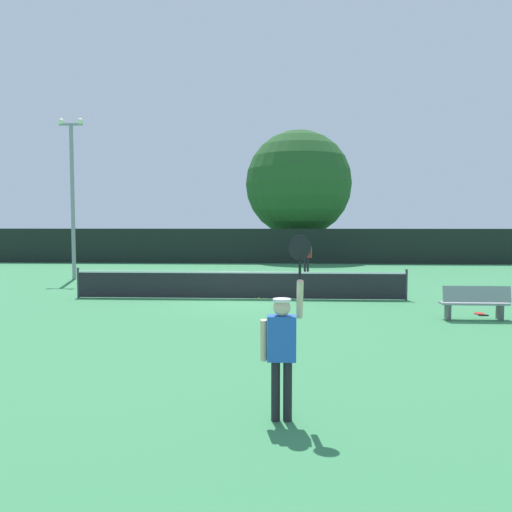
{
  "coord_description": "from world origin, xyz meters",
  "views": [
    {
      "loc": [
        1.52,
        -17.78,
        2.65
      ],
      "look_at": [
        0.45,
        2.39,
        1.35
      ],
      "focal_mm": 36.08,
      "sensor_mm": 36.0,
      "label": 1
    }
  ],
  "objects_px": {
    "courtside_bench": "(475,303)",
    "parked_car_mid": "(348,246)",
    "player_serving": "(283,340)",
    "player_receiving": "(306,254)",
    "large_tree": "(299,184)",
    "tennis_ball": "(259,298)",
    "light_pole": "(72,188)",
    "parked_car_near": "(161,246)",
    "spare_racket": "(480,313)"
  },
  "relations": [
    {
      "from": "player_receiving",
      "to": "parked_car_near",
      "type": "distance_m",
      "value": 17.53
    },
    {
      "from": "tennis_ball",
      "to": "parked_car_mid",
      "type": "height_order",
      "value": "parked_car_mid"
    },
    {
      "from": "player_receiving",
      "to": "parked_car_near",
      "type": "height_order",
      "value": "same"
    },
    {
      "from": "player_serving",
      "to": "parked_car_near",
      "type": "height_order",
      "value": "player_serving"
    },
    {
      "from": "large_tree",
      "to": "parked_car_mid",
      "type": "bearing_deg",
      "value": 50.27
    },
    {
      "from": "spare_racket",
      "to": "light_pole",
      "type": "distance_m",
      "value": 18.28
    },
    {
      "from": "player_serving",
      "to": "light_pole",
      "type": "distance_m",
      "value": 19.84
    },
    {
      "from": "tennis_ball",
      "to": "large_tree",
      "type": "distance_m",
      "value": 20.24
    },
    {
      "from": "courtside_bench",
      "to": "light_pole",
      "type": "relative_size",
      "value": 0.24
    },
    {
      "from": "large_tree",
      "to": "parked_car_near",
      "type": "bearing_deg",
      "value": 161.66
    },
    {
      "from": "player_receiving",
      "to": "tennis_ball",
      "type": "bearing_deg",
      "value": 77.57
    },
    {
      "from": "parked_car_mid",
      "to": "spare_racket",
      "type": "bearing_deg",
      "value": -93.27
    },
    {
      "from": "spare_racket",
      "to": "tennis_ball",
      "type": "bearing_deg",
      "value": 158.5
    },
    {
      "from": "spare_racket",
      "to": "player_serving",
      "type": "bearing_deg",
      "value": -124.38
    },
    {
      "from": "player_receiving",
      "to": "spare_racket",
      "type": "relative_size",
      "value": 3.26
    },
    {
      "from": "spare_racket",
      "to": "large_tree",
      "type": "xyz_separation_m",
      "value": [
        -4.63,
        21.99,
        5.43
      ]
    },
    {
      "from": "light_pole",
      "to": "parked_car_near",
      "type": "xyz_separation_m",
      "value": [
        0.07,
        17.05,
        -3.52
      ]
    },
    {
      "from": "parked_car_mid",
      "to": "player_serving",
      "type": "bearing_deg",
      "value": -102.66
    },
    {
      "from": "player_receiving",
      "to": "large_tree",
      "type": "height_order",
      "value": "large_tree"
    },
    {
      "from": "courtside_bench",
      "to": "spare_racket",
      "type": "bearing_deg",
      "value": 62.06
    },
    {
      "from": "player_serving",
      "to": "courtside_bench",
      "type": "height_order",
      "value": "player_serving"
    },
    {
      "from": "parked_car_near",
      "to": "large_tree",
      "type": "bearing_deg",
      "value": -20.11
    },
    {
      "from": "player_receiving",
      "to": "light_pole",
      "type": "height_order",
      "value": "light_pole"
    },
    {
      "from": "tennis_ball",
      "to": "courtside_bench",
      "type": "relative_size",
      "value": 0.04
    },
    {
      "from": "player_receiving",
      "to": "parked_car_near",
      "type": "xyz_separation_m",
      "value": [
        -11.02,
        13.64,
        -0.26
      ]
    },
    {
      "from": "light_pole",
      "to": "parked_car_mid",
      "type": "xyz_separation_m",
      "value": [
        15.19,
        18.54,
        -3.52
      ]
    },
    {
      "from": "large_tree",
      "to": "parked_car_mid",
      "type": "height_order",
      "value": "large_tree"
    },
    {
      "from": "courtside_bench",
      "to": "player_receiving",
      "type": "bearing_deg",
      "value": 107.26
    },
    {
      "from": "parked_car_near",
      "to": "parked_car_mid",
      "type": "relative_size",
      "value": 0.98
    },
    {
      "from": "player_receiving",
      "to": "spare_racket",
      "type": "xyz_separation_m",
      "value": [
        4.5,
        -11.96,
        -1.02
      ]
    },
    {
      "from": "player_receiving",
      "to": "parked_car_mid",
      "type": "distance_m",
      "value": 15.67
    },
    {
      "from": "parked_car_near",
      "to": "player_receiving",
      "type": "bearing_deg",
      "value": -52.82
    },
    {
      "from": "tennis_ball",
      "to": "parked_car_near",
      "type": "height_order",
      "value": "parked_car_near"
    },
    {
      "from": "spare_racket",
      "to": "parked_car_near",
      "type": "height_order",
      "value": "parked_car_near"
    },
    {
      "from": "parked_car_near",
      "to": "tennis_ball",
      "type": "bearing_deg",
      "value": -70.51
    },
    {
      "from": "courtside_bench",
      "to": "parked_car_mid",
      "type": "xyz_separation_m",
      "value": [
        0.1,
        28.02,
        0.3
      ]
    },
    {
      "from": "spare_racket",
      "to": "large_tree",
      "type": "distance_m",
      "value": 23.12
    },
    {
      "from": "spare_racket",
      "to": "courtside_bench",
      "type": "height_order",
      "value": "courtside_bench"
    },
    {
      "from": "tennis_ball",
      "to": "spare_racket",
      "type": "relative_size",
      "value": 0.13
    },
    {
      "from": "parked_car_near",
      "to": "parked_car_mid",
      "type": "height_order",
      "value": "same"
    },
    {
      "from": "tennis_ball",
      "to": "light_pole",
      "type": "xyz_separation_m",
      "value": [
        -9.02,
        5.96,
        4.27
      ]
    },
    {
      "from": "parked_car_near",
      "to": "parked_car_mid",
      "type": "bearing_deg",
      "value": 3.87
    },
    {
      "from": "courtside_bench",
      "to": "parked_car_mid",
      "type": "relative_size",
      "value": 0.42
    },
    {
      "from": "tennis_ball",
      "to": "parked_car_mid",
      "type": "distance_m",
      "value": 25.28
    },
    {
      "from": "player_serving",
      "to": "courtside_bench",
      "type": "xyz_separation_m",
      "value": [
        5.24,
        7.44,
        -0.61
      ]
    },
    {
      "from": "player_receiving",
      "to": "parked_car_near",
      "type": "bearing_deg",
      "value": -51.06
    },
    {
      "from": "parked_car_mid",
      "to": "light_pole",
      "type": "bearing_deg",
      "value": -133.42
    },
    {
      "from": "light_pole",
      "to": "courtside_bench",
      "type": "bearing_deg",
      "value": -32.13
    },
    {
      "from": "courtside_bench",
      "to": "large_tree",
      "type": "xyz_separation_m",
      "value": [
        -4.14,
        22.92,
        4.97
      ]
    },
    {
      "from": "tennis_ball",
      "to": "light_pole",
      "type": "bearing_deg",
      "value": 146.53
    }
  ]
}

